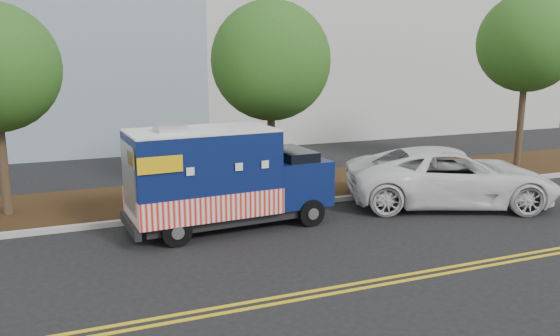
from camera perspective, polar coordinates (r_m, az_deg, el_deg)
name	(u,v)px	position (r m, az deg, el deg)	size (l,w,h in m)	color
ground	(250,226)	(15.10, -3.20, -6.10)	(120.00, 120.00, 0.00)	black
curb	(234,210)	(16.36, -4.78, -4.43)	(120.00, 0.18, 0.15)	#9E9E99
mulch_strip	(216,194)	(18.30, -6.71, -2.70)	(120.00, 4.00, 0.15)	black
centerline_near	(320,290)	(11.25, 4.23, -12.57)	(120.00, 0.10, 0.01)	gold
centerline_far	(326,295)	(11.04, 4.81, -13.06)	(120.00, 0.10, 0.01)	gold
tree_b	(271,61)	(17.88, -0.96, 11.11)	(3.86, 3.86, 6.36)	#38281C
tree_d	(528,43)	(24.20, 24.46, 11.84)	(3.92, 3.92, 7.05)	#38281C
sign_post	(141,177)	(16.07, -14.34, -0.92)	(0.06, 0.06, 2.40)	#473828
food_truck	(220,180)	(14.70, -6.30, -1.30)	(5.67, 2.45, 2.92)	black
white_car	(451,177)	(17.81, 17.40, -0.87)	(2.96, 6.42, 1.78)	white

